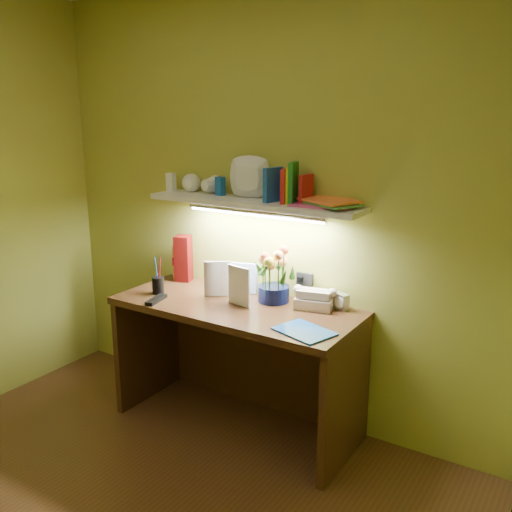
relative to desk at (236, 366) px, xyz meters
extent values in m
cube|color=#381F0F|center=(0.00, 0.00, 0.00)|extent=(1.40, 0.60, 0.75)
cube|color=silver|center=(0.53, 0.25, 0.42)|extent=(0.10, 0.07, 0.09)
cube|color=#510906|center=(-0.54, 0.20, 0.52)|extent=(0.12, 0.12, 0.29)
cylinder|color=black|center=(-0.50, -0.08, 0.46)|extent=(0.09, 0.09, 0.17)
cube|color=black|center=(-0.41, -0.20, 0.38)|extent=(0.08, 0.18, 0.02)
cube|color=blue|center=(0.51, -0.15, 0.38)|extent=(0.32, 0.27, 0.01)
imported|color=beige|center=(-0.23, 0.02, 0.48)|extent=(0.14, 0.10, 0.21)
imported|color=white|center=(-0.06, 0.02, 0.49)|extent=(0.16, 0.05, 0.22)
cube|color=white|center=(0.00, 0.18, 0.93)|extent=(1.30, 0.25, 0.03)
imported|color=white|center=(-0.47, 0.19, 0.98)|extent=(0.15, 0.15, 0.09)
imported|color=white|center=(-0.35, 0.19, 0.99)|extent=(0.13, 0.13, 0.10)
imported|color=white|center=(-0.04, 0.18, 0.97)|extent=(0.29, 0.29, 0.06)
cube|color=white|center=(-0.61, 0.20, 1.00)|extent=(0.05, 0.04, 0.11)
cube|color=blue|center=(-0.26, 0.22, 0.99)|extent=(0.06, 0.05, 0.11)
cube|color=red|center=(0.20, 0.18, 1.03)|extent=(0.07, 0.13, 0.18)
cube|color=yellow|center=(0.24, 0.18, 1.04)|extent=(0.04, 0.12, 0.20)
cube|color=blue|center=(0.13, 0.18, 1.03)|extent=(0.06, 0.14, 0.19)
cube|color=#207B26|center=(0.26, 0.18, 1.05)|extent=(0.06, 0.15, 0.22)
cube|color=red|center=(0.32, 0.20, 1.02)|extent=(0.03, 0.11, 0.16)
cube|color=#CE4589|center=(0.42, 0.22, 0.95)|extent=(0.34, 0.26, 0.01)
cube|color=#56B04D|center=(0.48, 0.19, 0.96)|extent=(0.32, 0.28, 0.01)
cube|color=orange|center=(0.46, 0.21, 0.97)|extent=(0.35, 0.31, 0.01)
camera|label=1|loc=(1.71, -2.48, 1.44)|focal=40.00mm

